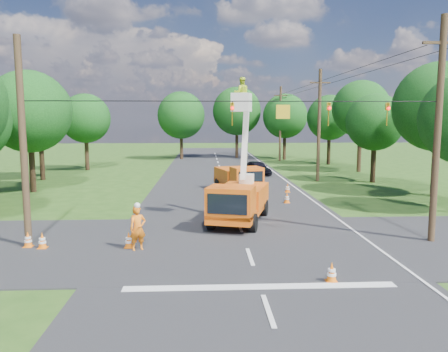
{
  "coord_description": "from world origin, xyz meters",
  "views": [
    {
      "loc": [
        -1.83,
        -16.9,
        5.48
      ],
      "look_at": [
        -0.79,
        5.65,
        2.6
      ],
      "focal_mm": 35.0,
      "sensor_mm": 36.0,
      "label": 1
    }
  ],
  "objects_px": {
    "traffic_cone_0": "(332,272)",
    "traffic_cone_4": "(42,241)",
    "distant_car": "(257,168)",
    "tree_right_b": "(438,107)",
    "tree_left_e": "(39,109)",
    "tree_far_c": "(285,116)",
    "traffic_cone_6": "(288,188)",
    "pole_right_mid": "(319,125)",
    "traffic_cone_2": "(287,198)",
    "pole_right_near": "(438,129)",
    "tree_far_a": "(181,115)",
    "traffic_cone_3": "(129,240)",
    "tree_right_d": "(361,109)",
    "ground_worker": "(138,228)",
    "pole_left": "(23,144)",
    "tree_right_c": "(375,122)",
    "bucket_truck": "(239,193)",
    "second_truck": "(238,178)",
    "tree_far_b": "(237,111)",
    "pole_right_far": "(280,123)",
    "traffic_cone_5": "(28,239)",
    "tree_right_e": "(330,118)",
    "tree_left_f": "(85,119)",
    "traffic_cone_1": "(247,210)",
    "tree_left_d": "(29,112)"
  },
  "relations": [
    {
      "from": "distant_car",
      "to": "tree_left_f",
      "type": "bearing_deg",
      "value": 147.35
    },
    {
      "from": "pole_right_mid",
      "to": "tree_far_c",
      "type": "xyz_separation_m",
      "value": [
        1.0,
        22.0,
        0.96
      ]
    },
    {
      "from": "traffic_cone_2",
      "to": "tree_right_b",
      "type": "xyz_separation_m",
      "value": [
        11.32,
        2.52,
        6.08
      ]
    },
    {
      "from": "tree_far_b",
      "to": "tree_right_e",
      "type": "bearing_deg",
      "value": -42.8
    },
    {
      "from": "tree_left_d",
      "to": "tree_right_b",
      "type": "xyz_separation_m",
      "value": [
        30.0,
        -3.0,
        0.31
      ]
    },
    {
      "from": "ground_worker",
      "to": "tree_right_d",
      "type": "relative_size",
      "value": 0.2
    },
    {
      "from": "traffic_cone_4",
      "to": "pole_left",
      "type": "bearing_deg",
      "value": 153.44
    },
    {
      "from": "traffic_cone_2",
      "to": "pole_right_near",
      "type": "bearing_deg",
      "value": -63.05
    },
    {
      "from": "pole_right_mid",
      "to": "pole_right_far",
      "type": "bearing_deg",
      "value": 90.0
    },
    {
      "from": "tree_right_b",
      "to": "tree_far_b",
      "type": "height_order",
      "value": "tree_far_b"
    },
    {
      "from": "tree_left_d",
      "to": "tree_far_a",
      "type": "bearing_deg",
      "value": 70.35
    },
    {
      "from": "tree_left_e",
      "to": "tree_left_f",
      "type": "distance_m",
      "value": 8.29
    },
    {
      "from": "bucket_truck",
      "to": "tree_far_c",
      "type": "xyz_separation_m",
      "value": [
        9.46,
        38.02,
        4.43
      ]
    },
    {
      "from": "traffic_cone_3",
      "to": "pole_right_near",
      "type": "relative_size",
      "value": 0.07
    },
    {
      "from": "traffic_cone_6",
      "to": "tree_right_e",
      "type": "distance_m",
      "value": 23.85
    },
    {
      "from": "bucket_truck",
      "to": "tree_right_d",
      "type": "xyz_separation_m",
      "value": [
        14.76,
        23.02,
        5.05
      ]
    },
    {
      "from": "tree_right_c",
      "to": "traffic_cone_4",
      "type": "bearing_deg",
      "value": -138.63
    },
    {
      "from": "bucket_truck",
      "to": "traffic_cone_1",
      "type": "bearing_deg",
      "value": 85.81
    },
    {
      "from": "traffic_cone_1",
      "to": "pole_right_mid",
      "type": "height_order",
      "value": "pole_right_mid"
    },
    {
      "from": "traffic_cone_3",
      "to": "traffic_cone_6",
      "type": "distance_m",
      "value": 17.12
    },
    {
      "from": "traffic_cone_0",
      "to": "traffic_cone_4",
      "type": "xyz_separation_m",
      "value": [
        -11.27,
        4.45,
        0.0
      ]
    },
    {
      "from": "bucket_truck",
      "to": "traffic_cone_3",
      "type": "xyz_separation_m",
      "value": [
        -5.13,
        -4.43,
        -1.27
      ]
    },
    {
      "from": "distant_car",
      "to": "traffic_cone_4",
      "type": "xyz_separation_m",
      "value": [
        -12.34,
        -25.12,
        -0.36
      ]
    },
    {
      "from": "traffic_cone_6",
      "to": "tree_right_d",
      "type": "height_order",
      "value": "tree_right_d"
    },
    {
      "from": "tree_left_e",
      "to": "second_truck",
      "type": "bearing_deg",
      "value": -24.85
    },
    {
      "from": "ground_worker",
      "to": "tree_right_c",
      "type": "relative_size",
      "value": 0.25
    },
    {
      "from": "traffic_cone_4",
      "to": "tree_far_c",
      "type": "relative_size",
      "value": 0.08
    },
    {
      "from": "traffic_cone_5",
      "to": "tree_right_b",
      "type": "relative_size",
      "value": 0.07
    },
    {
      "from": "distant_car",
      "to": "tree_right_b",
      "type": "xyz_separation_m",
      "value": [
        11.44,
        -12.76,
        5.72
      ]
    },
    {
      "from": "traffic_cone_0",
      "to": "tree_right_d",
      "type": "height_order",
      "value": "tree_right_d"
    },
    {
      "from": "traffic_cone_6",
      "to": "pole_right_far",
      "type": "bearing_deg",
      "value": 81.43
    },
    {
      "from": "tree_left_d",
      "to": "tree_far_a",
      "type": "relative_size",
      "value": 0.97
    },
    {
      "from": "tree_left_d",
      "to": "tree_far_b",
      "type": "xyz_separation_m",
      "value": [
        18.0,
        30.0,
        0.68
      ]
    },
    {
      "from": "traffic_cone_0",
      "to": "tree_right_d",
      "type": "distance_m",
      "value": 34.69
    },
    {
      "from": "ground_worker",
      "to": "traffic_cone_3",
      "type": "height_order",
      "value": "ground_worker"
    },
    {
      "from": "second_truck",
      "to": "pole_right_near",
      "type": "distance_m",
      "value": 16.36
    },
    {
      "from": "pole_left",
      "to": "tree_right_e",
      "type": "distance_m",
      "value": 42.07
    },
    {
      "from": "second_truck",
      "to": "traffic_cone_3",
      "type": "relative_size",
      "value": 8.56
    },
    {
      "from": "distant_car",
      "to": "traffic_cone_3",
      "type": "relative_size",
      "value": 5.92
    },
    {
      "from": "traffic_cone_6",
      "to": "pole_right_mid",
      "type": "distance_m",
      "value": 8.82
    },
    {
      "from": "traffic_cone_2",
      "to": "tree_far_b",
      "type": "bearing_deg",
      "value": 91.1
    },
    {
      "from": "traffic_cone_5",
      "to": "pole_left",
      "type": "height_order",
      "value": "pole_left"
    },
    {
      "from": "pole_right_far",
      "to": "tree_right_b",
      "type": "relative_size",
      "value": 1.04
    },
    {
      "from": "traffic_cone_6",
      "to": "pole_right_mid",
      "type": "xyz_separation_m",
      "value": [
        3.96,
        6.29,
        4.75
      ]
    },
    {
      "from": "traffic_cone_4",
      "to": "tree_right_c",
      "type": "relative_size",
      "value": 0.09
    },
    {
      "from": "tree_right_d",
      "to": "traffic_cone_5",
      "type": "bearing_deg",
      "value": -131.81
    },
    {
      "from": "tree_left_e",
      "to": "tree_far_c",
      "type": "height_order",
      "value": "tree_left_e"
    },
    {
      "from": "tree_left_d",
      "to": "tree_left_e",
      "type": "relative_size",
      "value": 0.98
    },
    {
      "from": "pole_right_mid",
      "to": "tree_far_a",
      "type": "relative_size",
      "value": 1.05
    },
    {
      "from": "tree_right_b",
      "to": "distant_car",
      "type": "bearing_deg",
      "value": 131.88
    }
  ]
}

